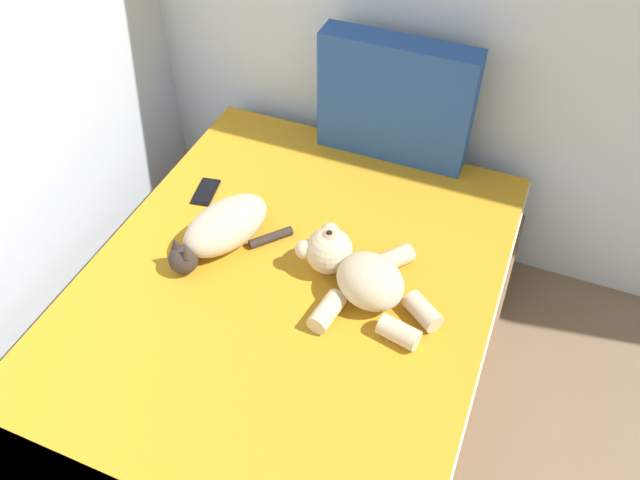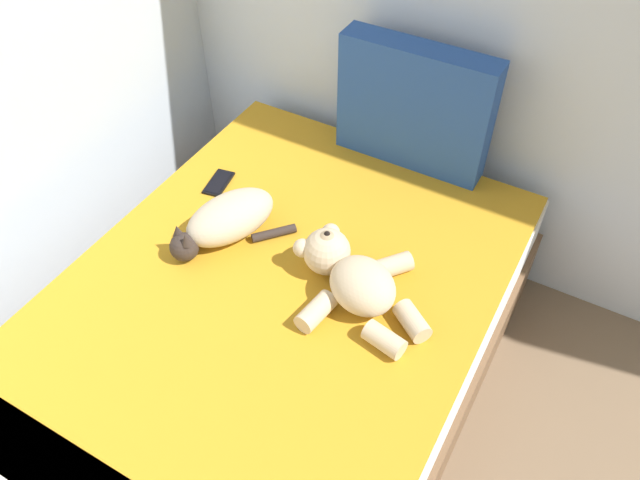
# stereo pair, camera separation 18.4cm
# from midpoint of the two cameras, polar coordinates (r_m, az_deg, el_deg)

# --- Properties ---
(bed) EXTENTS (1.38, 1.96, 0.56)m
(bed) POSITION_cam_midpoint_polar(r_m,az_deg,el_deg) (2.25, -2.20, -10.14)
(bed) COLOR brown
(bed) RESTS_ON ground_plane
(patterned_cushion) EXTENTS (0.59, 0.12, 0.49)m
(patterned_cushion) POSITION_cam_midpoint_polar(r_m,az_deg,el_deg) (2.44, 10.77, 11.75)
(patterned_cushion) COLOR #264C99
(patterned_cushion) RESTS_ON bed
(cat) EXTENTS (0.36, 0.42, 0.15)m
(cat) POSITION_cam_midpoint_polar(r_m,az_deg,el_deg) (2.18, -6.18, 1.69)
(cat) COLOR #C6B293
(cat) RESTS_ON bed
(teddy_bear) EXTENTS (0.53, 0.43, 0.17)m
(teddy_bear) POSITION_cam_midpoint_polar(r_m,az_deg,el_deg) (2.00, 5.55, -3.48)
(teddy_bear) COLOR beige
(teddy_bear) RESTS_ON bed
(cell_phone) EXTENTS (0.10, 0.16, 0.01)m
(cell_phone) POSITION_cam_midpoint_polar(r_m,az_deg,el_deg) (2.44, -7.09, 5.11)
(cell_phone) COLOR black
(cell_phone) RESTS_ON bed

